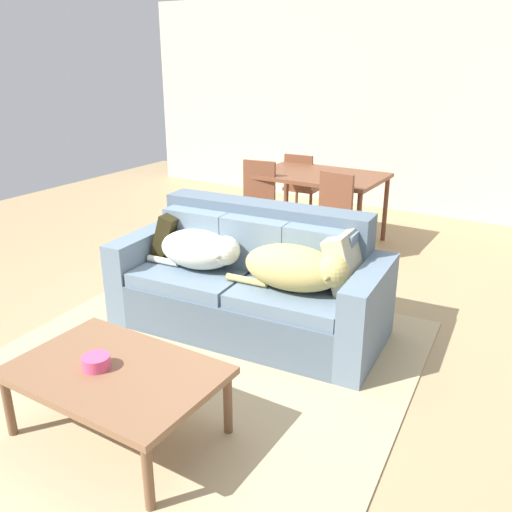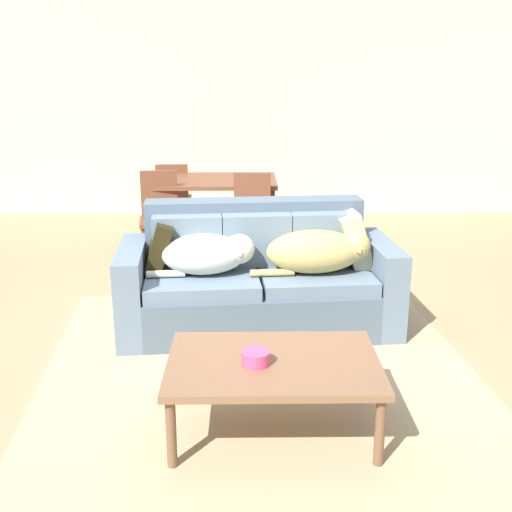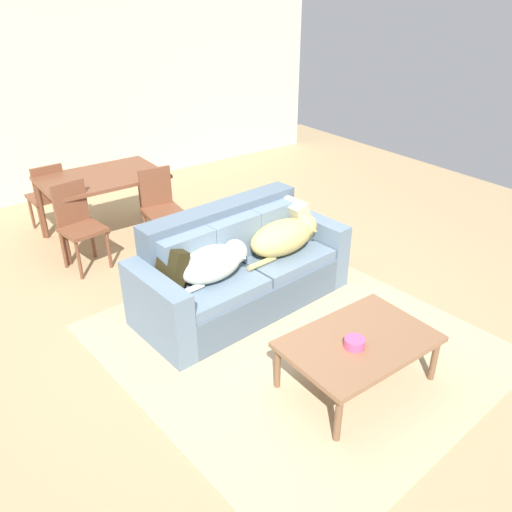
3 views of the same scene
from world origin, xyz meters
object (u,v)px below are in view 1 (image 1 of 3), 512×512
Objects in this scene: dining_chair_near_left at (255,201)px; dining_chair_far_left at (302,184)px; dog_on_left_cushion at (201,250)px; dining_chair_near_right at (329,216)px; dining_table at (320,180)px; bowl_on_coffee_table at (96,362)px; couch at (251,284)px; throw_pillow_by_left_arm at (173,234)px; coffee_table at (115,376)px; dog_on_right_cushion at (297,268)px; throw_pillow_by_right_arm at (348,262)px.

dining_chair_near_left is 1.08× the size of dining_chair_far_left.
dining_chair_near_right is (0.32, 1.62, -0.09)m from dog_on_left_cushion.
dining_chair_near_right is (0.40, -0.63, -0.18)m from dining_table.
couch is at bearing 88.77° from bowl_on_coffee_table.
throw_pillow_by_left_arm is 0.44× the size of dining_chair_far_left.
coffee_table is 1.30× the size of dining_chair_far_left.
dog_on_left_cushion is 0.40m from throw_pillow_by_left_arm.
dining_table is (-0.88, 2.23, 0.07)m from dog_on_right_cushion.
dining_chair_near_right is at bearing 90.06° from bowl_on_coffee_table.
dog_on_left_cushion reaches higher than coffee_table.
dog_on_left_cushion is at bearing 107.35° from coffee_table.
dog_on_left_cushion is 0.90× the size of dining_chair_far_left.
dog_on_right_cushion reaches higher than bowl_on_coffee_table.
dining_chair_near_left is 1.01× the size of dining_chair_near_right.
dining_chair_near_left is at bearing 103.98° from dog_on_left_cushion.
bowl_on_coffee_table is at bearing -113.75° from dog_on_right_cushion.
dining_table reaches higher than dog_on_left_cushion.
dining_table reaches higher than coffee_table.
coffee_table is 7.45× the size of bowl_on_coffee_table.
dining_table is at bearing 97.98° from coffee_table.
bowl_on_coffee_table is 2.98m from dining_chair_near_right.
bowl_on_coffee_table is at bearing -83.55° from dining_table.
dog_on_left_cushion is 0.80m from dog_on_right_cushion.
coffee_table is (0.79, -1.45, -0.25)m from throw_pillow_by_left_arm.
throw_pillow_by_right_arm is 2.22m from dining_chair_near_left.
dog_on_left_cushion is at bearing 103.26° from bowl_on_coffee_table.
dining_table is at bearing 96.45° from bowl_on_coffee_table.
throw_pillow_by_right_arm reaches higher than dining_chair_far_left.
dining_chair_far_left is (-0.93, 2.64, 0.12)m from couch.
dining_chair_near_right reaches higher than dining_chair_far_left.
throw_pillow_by_left_arm reaches higher than dining_table.
coffee_table is (0.41, -1.32, -0.23)m from dog_on_left_cushion.
throw_pillow_by_right_arm is at bearing 67.14° from coffee_table.
coffee_table is at bearing 22.25° from bowl_on_coffee_table.
dining_chair_near_left is at bearing 108.11° from coffee_table.
dining_chair_near_left reaches higher than dog_on_right_cushion.
dining_chair_far_left is (-1.65, 2.54, -0.17)m from throw_pillow_by_right_arm.
throw_pillow_by_right_arm is 0.45× the size of dining_chair_near_left.
couch is at bearing 106.45° from dining_chair_far_left.
dining_table is (-0.44, 2.11, 0.34)m from couch.
dog_on_left_cushion is at bearing -95.02° from dining_chair_near_right.
throw_pillow_by_right_arm is 1.78m from bowl_on_coffee_table.
throw_pillow_by_left_arm is at bearing 115.12° from bowl_on_coffee_table.
dining_table is at bearing 87.53° from dog_on_left_cushion.
couch is 2.18m from dining_table.
dining_chair_far_left is (-0.89, 1.16, -0.03)m from dining_chair_near_right.
dog_on_right_cushion is at bearing 74.05° from coffee_table.
dining_chair_near_left is at bearing -133.09° from dining_table.
dining_chair_near_left is at bearing 124.32° from dog_on_right_cushion.
dog_on_right_cushion is 2.40m from dining_table.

